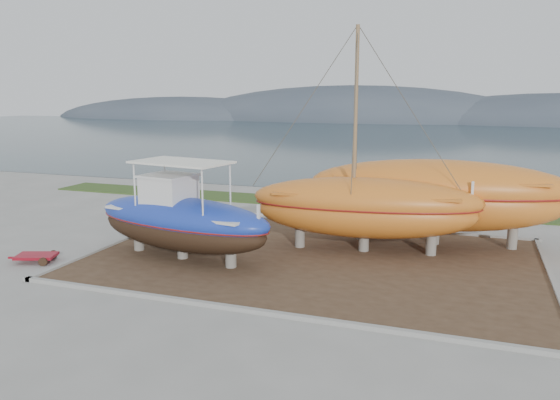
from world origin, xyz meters
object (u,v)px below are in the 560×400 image
(white_dinghy, at_px, (178,225))
(orange_bare_hull, at_px, (436,203))
(orange_sailboat, at_px, (367,142))
(blue_caique, at_px, (181,210))
(red_trailer, at_px, (37,258))

(white_dinghy, distance_m, orange_bare_hull, 11.96)
(white_dinghy, bearing_deg, orange_sailboat, 22.35)
(orange_sailboat, bearing_deg, blue_caique, -159.49)
(orange_sailboat, xyz_separation_m, orange_bare_hull, (2.82, 2.19, -2.87))
(orange_sailboat, height_order, red_trailer, orange_sailboat)
(white_dinghy, height_order, red_trailer, white_dinghy)
(blue_caique, height_order, red_trailer, blue_caique)
(blue_caique, relative_size, red_trailer, 3.67)
(orange_sailboat, relative_size, red_trailer, 4.27)
(orange_bare_hull, xyz_separation_m, red_trailer, (-15.19, -8.15, -1.77))
(orange_bare_hull, relative_size, red_trailer, 4.97)
(white_dinghy, xyz_separation_m, orange_bare_hull, (11.50, 3.04, 1.24))
(red_trailer, bearing_deg, white_dinghy, 33.86)
(white_dinghy, bearing_deg, blue_caique, -40.44)
(red_trailer, bearing_deg, orange_sailboat, 5.41)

